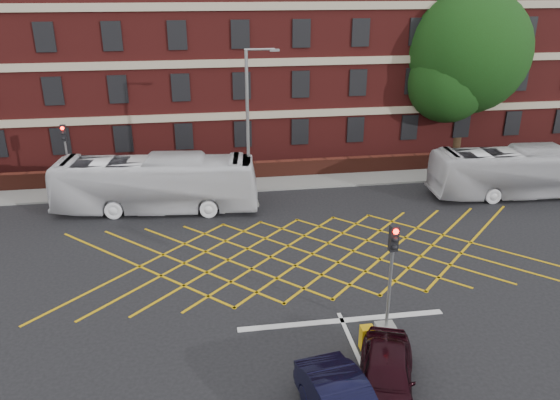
{
  "coord_description": "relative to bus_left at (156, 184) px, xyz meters",
  "views": [
    {
      "loc": [
        -5.0,
        -20.48,
        12.1
      ],
      "look_at": [
        -1.63,
        1.5,
        3.07
      ],
      "focal_mm": 35.0,
      "sensor_mm": 36.0,
      "label": 1
    }
  ],
  "objects": [
    {
      "name": "street_lamp",
      "position": [
        5.25,
        0.03,
        1.43
      ],
      "size": [
        2.25,
        1.0,
        8.75
      ],
      "color": "slate",
      "rests_on": "ground"
    },
    {
      "name": "ground",
      "position": [
        7.51,
        -8.58,
        -1.56
      ],
      "size": [
        120.0,
        120.0,
        0.0
      ],
      "primitive_type": "plane",
      "color": "black",
      "rests_on": "ground"
    },
    {
      "name": "traffic_light_far",
      "position": [
        -5.26,
        3.28,
        0.2
      ],
      "size": [
        0.7,
        0.7,
        4.27
      ],
      "color": "slate",
      "rests_on": "ground"
    },
    {
      "name": "deciduous_tree",
      "position": [
        21.29,
        7.71,
        5.26
      ],
      "size": [
        8.75,
        8.75,
        11.8
      ],
      "color": "black",
      "rests_on": "ground"
    },
    {
      "name": "traffic_light_near",
      "position": [
        8.96,
        -12.93,
        0.2
      ],
      "size": [
        0.7,
        0.7,
        4.27
      ],
      "color": "slate",
      "rests_on": "ground"
    },
    {
      "name": "direction_signs",
      "position": [
        -4.69,
        2.34,
        -0.19
      ],
      "size": [
        1.1,
        0.16,
        2.2
      ],
      "color": "gray",
      "rests_on": "ground"
    },
    {
      "name": "car_maroon",
      "position": [
        7.83,
        -16.1,
        -0.84
      ],
      "size": [
        3.03,
        4.57,
        1.45
      ],
      "primitive_type": "imported",
      "rotation": [
        0.0,
        0.0,
        -0.34
      ],
      "color": "black",
      "rests_on": "ground"
    },
    {
      "name": "far_pavement",
      "position": [
        7.51,
        3.42,
        -1.5
      ],
      "size": [
        60.0,
        3.0,
        0.12
      ],
      "primitive_type": "cube",
      "color": "slate",
      "rests_on": "ground"
    },
    {
      "name": "boundary_wall",
      "position": [
        7.51,
        4.42,
        -1.01
      ],
      "size": [
        56.0,
        0.5,
        1.1
      ],
      "primitive_type": "cube",
      "color": "#501E15",
      "rests_on": "ground"
    },
    {
      "name": "box_junction_hatching",
      "position": [
        7.51,
        -6.58,
        -1.56
      ],
      "size": [
        8.22,
        8.22,
        0.02
      ],
      "primitive_type": "cube",
      "rotation": [
        0.0,
        0.0,
        0.79
      ],
      "color": "#CC990C",
      "rests_on": "ground"
    },
    {
      "name": "bus_right",
      "position": [
        21.24,
        -1.02,
        -0.08
      ],
      "size": [
        10.79,
        3.09,
        2.97
      ],
      "primitive_type": "imported",
      "rotation": [
        0.0,
        0.0,
        1.52
      ],
      "color": "silver",
      "rests_on": "ground"
    },
    {
      "name": "victorian_building",
      "position": [
        7.76,
        13.42,
        6.27
      ],
      "size": [
        51.0,
        12.17,
        20.4
      ],
      "color": "maroon",
      "rests_on": "ground"
    },
    {
      "name": "bus_left",
      "position": [
        0.0,
        0.0,
        0.0
      ],
      "size": [
        11.46,
        3.93,
        3.13
      ],
      "primitive_type": "imported",
      "rotation": [
        0.0,
        0.0,
        1.45
      ],
      "color": "silver",
      "rests_on": "ground"
    },
    {
      "name": "stop_line",
      "position": [
        7.51,
        -12.08,
        -1.55
      ],
      "size": [
        8.0,
        0.3,
        0.02
      ],
      "primitive_type": "cube",
      "color": "silver",
      "rests_on": "ground"
    },
    {
      "name": "utility_cabinet",
      "position": [
        7.91,
        -13.85,
        -1.12
      ],
      "size": [
        0.45,
        0.4,
        0.9
      ],
      "primitive_type": "cube",
      "color": "#C9970B",
      "rests_on": "ground"
    }
  ]
}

